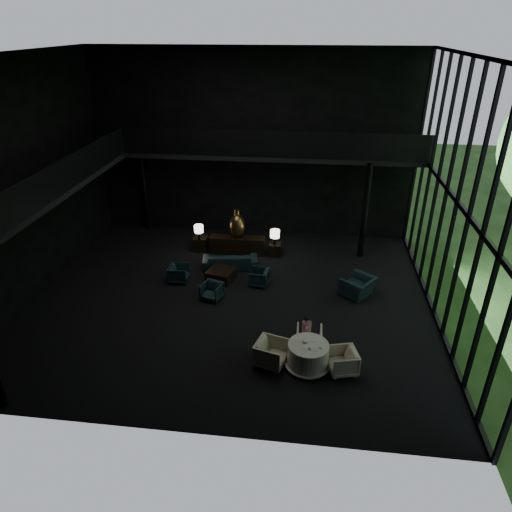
# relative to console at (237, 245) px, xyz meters

# --- Properties ---
(floor) EXTENTS (14.00, 12.00, 0.02)m
(floor) POSITION_rel_console_xyz_m (0.38, -3.64, -0.37)
(floor) COLOR black
(floor) RESTS_ON ground
(ceiling) EXTENTS (14.00, 12.00, 0.02)m
(ceiling) POSITION_rel_console_xyz_m (0.38, -3.64, 7.63)
(ceiling) COLOR black
(ceiling) RESTS_ON ground
(wall_back) EXTENTS (14.00, 0.04, 8.00)m
(wall_back) POSITION_rel_console_xyz_m (0.38, 2.36, 3.63)
(wall_back) COLOR black
(wall_back) RESTS_ON ground
(wall_front) EXTENTS (14.00, 0.04, 8.00)m
(wall_front) POSITION_rel_console_xyz_m (0.38, -9.64, 3.63)
(wall_front) COLOR black
(wall_front) RESTS_ON ground
(wall_left) EXTENTS (0.04, 12.00, 8.00)m
(wall_left) POSITION_rel_console_xyz_m (-6.62, -3.64, 3.63)
(wall_left) COLOR black
(wall_left) RESTS_ON ground
(curtain_wall) EXTENTS (0.20, 12.00, 8.00)m
(curtain_wall) POSITION_rel_console_xyz_m (7.33, -3.64, 3.63)
(curtain_wall) COLOR black
(curtain_wall) RESTS_ON ground
(mezzanine_left) EXTENTS (2.00, 12.00, 0.25)m
(mezzanine_left) POSITION_rel_console_xyz_m (-5.62, -3.64, 3.63)
(mezzanine_left) COLOR black
(mezzanine_left) RESTS_ON wall_left
(mezzanine_back) EXTENTS (12.00, 2.00, 0.25)m
(mezzanine_back) POSITION_rel_console_xyz_m (1.38, 1.36, 3.63)
(mezzanine_back) COLOR black
(mezzanine_back) RESTS_ON wall_back
(railing_left) EXTENTS (0.06, 12.00, 1.00)m
(railing_left) POSITION_rel_console_xyz_m (-4.62, -3.64, 4.23)
(railing_left) COLOR black
(railing_left) RESTS_ON mezzanine_left
(railing_back) EXTENTS (12.00, 0.06, 1.00)m
(railing_back) POSITION_rel_console_xyz_m (1.38, 0.36, 4.23)
(railing_back) COLOR black
(railing_back) RESTS_ON mezzanine_back
(column_nw) EXTENTS (0.24, 0.24, 4.00)m
(column_nw) POSITION_rel_console_xyz_m (-4.62, 2.06, 1.63)
(column_nw) COLOR black
(column_nw) RESTS_ON floor
(column_ne) EXTENTS (0.24, 0.24, 4.00)m
(column_ne) POSITION_rel_console_xyz_m (5.18, 0.36, 1.63)
(column_ne) COLOR black
(column_ne) RESTS_ON floor
(console) EXTENTS (2.31, 0.53, 0.74)m
(console) POSITION_rel_console_xyz_m (0.00, 0.00, 0.00)
(console) COLOR black
(console) RESTS_ON floor
(bronze_urn) EXTENTS (0.66, 0.66, 1.23)m
(bronze_urn) POSITION_rel_console_xyz_m (0.00, 0.03, 0.89)
(bronze_urn) COLOR #A1612C
(bronze_urn) RESTS_ON console
(side_table_left) EXTENTS (0.55, 0.55, 0.61)m
(side_table_left) POSITION_rel_console_xyz_m (-1.60, 0.08, -0.07)
(side_table_left) COLOR black
(side_table_left) RESTS_ON floor
(table_lamp_left) EXTENTS (0.38, 0.38, 0.64)m
(table_lamp_left) POSITION_rel_console_xyz_m (-1.60, -0.13, 0.70)
(table_lamp_left) COLOR black
(table_lamp_left) RESTS_ON side_table_left
(side_table_right) EXTENTS (0.49, 0.49, 0.54)m
(side_table_right) POSITION_rel_console_xyz_m (1.60, -0.02, -0.10)
(side_table_right) COLOR black
(side_table_right) RESTS_ON floor
(table_lamp_right) EXTENTS (0.39, 0.39, 0.66)m
(table_lamp_right) POSITION_rel_console_xyz_m (1.60, -0.12, 0.64)
(table_lamp_right) COLOR black
(table_lamp_right) RESTS_ON side_table_right
(sofa) EXTENTS (2.32, 1.01, 0.88)m
(sofa) POSITION_rel_console_xyz_m (-0.08, -1.33, 0.07)
(sofa) COLOR black
(sofa) RESTS_ON floor
(lounge_armchair_west) EXTENTS (0.65, 0.69, 0.68)m
(lounge_armchair_west) POSITION_rel_console_xyz_m (-1.83, -2.63, -0.03)
(lounge_armchair_west) COLOR #213242
(lounge_armchair_west) RESTS_ON floor
(lounge_armchair_east) EXTENTS (0.64, 0.67, 0.62)m
(lounge_armchair_east) POSITION_rel_console_xyz_m (1.22, -2.53, -0.06)
(lounge_armchair_east) COLOR black
(lounge_armchair_east) RESTS_ON floor
(lounge_armchair_south) EXTENTS (0.72, 0.70, 0.61)m
(lounge_armchair_south) POSITION_rel_console_xyz_m (-0.32, -3.70, -0.06)
(lounge_armchair_south) COLOR black
(lounge_armchair_south) RESTS_ON floor
(window_armchair) EXTENTS (1.25, 1.33, 0.98)m
(window_armchair) POSITION_rel_console_xyz_m (4.81, -2.82, 0.12)
(window_armchair) COLOR black
(window_armchair) RESTS_ON floor
(coffee_table) EXTENTS (1.12, 1.12, 0.41)m
(coffee_table) POSITION_rel_console_xyz_m (-0.27, -2.31, -0.16)
(coffee_table) COLOR black
(coffee_table) RESTS_ON floor
(dining_table) EXTENTS (1.32, 1.32, 0.75)m
(dining_table) POSITION_rel_console_xyz_m (3.12, -6.87, -0.04)
(dining_table) COLOR white
(dining_table) RESTS_ON floor
(dining_chair_north) EXTENTS (0.75, 0.70, 0.77)m
(dining_chair_north) POSITION_rel_console_xyz_m (3.14, -6.07, 0.02)
(dining_chair_north) COLOR silver
(dining_chair_north) RESTS_ON floor
(dining_chair_east) EXTENTS (0.88, 0.92, 0.78)m
(dining_chair_east) POSITION_rel_console_xyz_m (4.08, -6.98, 0.02)
(dining_chair_east) COLOR beige
(dining_chair_east) RESTS_ON floor
(dining_chair_west) EXTENTS (1.04, 1.08, 0.91)m
(dining_chair_west) POSITION_rel_console_xyz_m (2.07, -6.91, 0.09)
(dining_chair_west) COLOR beige
(dining_chair_west) RESTS_ON floor
(child) EXTENTS (0.27, 0.27, 0.58)m
(child) POSITION_rel_console_xyz_m (3.05, -5.90, 0.37)
(child) COLOR #F0A6CB
(child) RESTS_ON dining_chair_north
(plate_a) EXTENTS (0.24, 0.24, 0.01)m
(plate_a) POSITION_rel_console_xyz_m (3.04, -6.96, 0.39)
(plate_a) COLOR white
(plate_a) RESTS_ON dining_table
(plate_b) EXTENTS (0.25, 0.25, 0.01)m
(plate_b) POSITION_rel_console_xyz_m (3.24, -6.65, 0.39)
(plate_b) COLOR white
(plate_b) RESTS_ON dining_table
(saucer) EXTENTS (0.17, 0.17, 0.01)m
(saucer) POSITION_rel_console_xyz_m (3.32, -7.04, 0.39)
(saucer) COLOR white
(saucer) RESTS_ON dining_table
(coffee_cup) EXTENTS (0.09, 0.09, 0.06)m
(coffee_cup) POSITION_rel_console_xyz_m (3.44, -6.98, 0.42)
(coffee_cup) COLOR white
(coffee_cup) RESTS_ON saucer
(cereal_bowl) EXTENTS (0.18, 0.18, 0.09)m
(cereal_bowl) POSITION_rel_console_xyz_m (3.03, -6.76, 0.43)
(cereal_bowl) COLOR white
(cereal_bowl) RESTS_ON dining_table
(cream_pot) EXTENTS (0.08, 0.08, 0.07)m
(cream_pot) POSITION_rel_console_xyz_m (3.15, -7.09, 0.42)
(cream_pot) COLOR #99999E
(cream_pot) RESTS_ON dining_table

